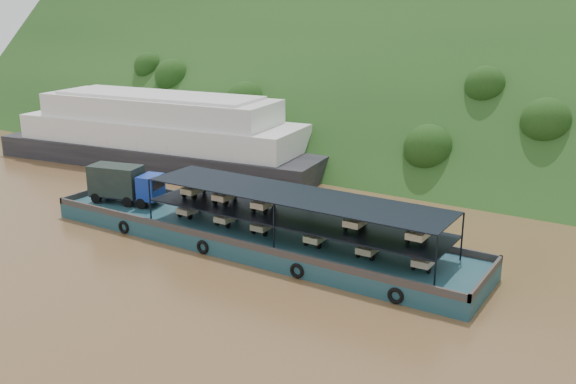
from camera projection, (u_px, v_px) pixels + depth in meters
The scene contains 4 objects.
ground at pixel (289, 247), 47.98m from camera, with size 160.00×160.00×0.00m, color brown.
hillside at pixel (448, 153), 77.18m from camera, with size 140.00×28.00×28.00m, color #193A15.
cargo_barge at pixel (244, 229), 48.54m from camera, with size 35.00×7.18×4.54m.
passenger_ferry at pixel (161, 134), 71.50m from camera, with size 39.70×14.46×7.86m.
Camera 1 is at (23.72, -37.97, 17.74)m, focal length 40.00 mm.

